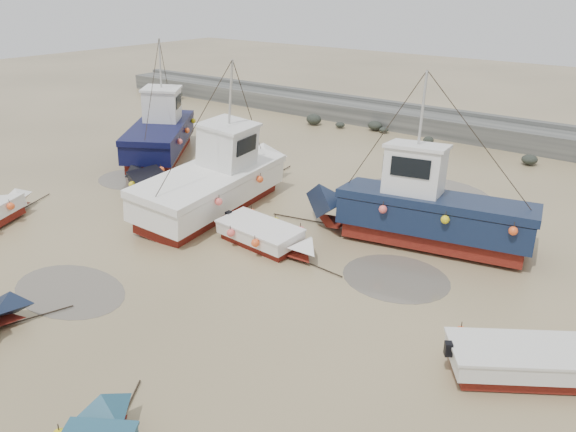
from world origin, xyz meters
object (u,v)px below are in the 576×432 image
object	(u,v)px
dinghy_3	(552,360)
dinghy_5	(268,234)
person	(232,202)
cabin_boat_0	(161,131)
dinghy_4	(152,182)
cabin_boat_1	(218,178)
cabin_boat_2	(419,208)

from	to	relation	value
dinghy_3	dinghy_5	size ratio (longest dim) A/B	1.06
dinghy_5	person	size ratio (longest dim) A/B	3.07
dinghy_5	cabin_boat_0	size ratio (longest dim) A/B	0.60
dinghy_5	cabin_boat_0	distance (m)	13.73
cabin_boat_0	person	bearing A→B (deg)	-58.68
dinghy_4	dinghy_5	world-z (taller)	same
person	cabin_boat_0	bearing A→B (deg)	-31.64
dinghy_5	cabin_boat_1	distance (m)	4.72
dinghy_5	cabin_boat_0	bearing A→B (deg)	-110.27
person	dinghy_3	bearing A→B (deg)	153.79
cabin_boat_0	cabin_boat_1	world-z (taller)	same
dinghy_3	cabin_boat_0	world-z (taller)	cabin_boat_0
cabin_boat_0	dinghy_5	bearing A→B (deg)	-62.49
cabin_boat_0	person	distance (m)	8.91
dinghy_3	cabin_boat_0	size ratio (longest dim) A/B	0.64
dinghy_3	dinghy_5	distance (m)	10.28
dinghy_4	cabin_boat_1	size ratio (longest dim) A/B	0.53
cabin_boat_2	person	xyz separation A→B (m)	(-8.30, -1.22, -1.34)
cabin_boat_1	person	xyz separation A→B (m)	(0.04, 0.73, -1.31)
dinghy_4	cabin_boat_0	bearing A→B (deg)	68.95
cabin_boat_1	cabin_boat_2	bearing A→B (deg)	4.63
dinghy_3	cabin_boat_0	distance (m)	23.75
cabin_boat_0	dinghy_3	bearing A→B (deg)	-55.26
cabin_boat_0	person	xyz separation A→B (m)	(8.23, -3.14, -1.32)
dinghy_3	cabin_boat_2	distance (m)	8.07
dinghy_4	cabin_boat_2	bearing A→B (deg)	-53.79
dinghy_5	cabin_boat_2	world-z (taller)	cabin_boat_2
person	dinghy_4	bearing A→B (deg)	11.46
dinghy_5	cabin_boat_2	size ratio (longest dim) A/B	0.55
cabin_boat_1	person	size ratio (longest dim) A/B	6.07
dinghy_3	dinghy_5	world-z (taller)	same
dinghy_4	dinghy_5	distance (m)	7.87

